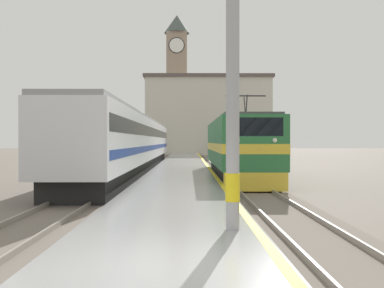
{
  "coord_description": "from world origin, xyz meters",
  "views": [
    {
      "loc": [
        0.44,
        -6.91,
        2.26
      ],
      "look_at": [
        0.71,
        27.48,
        2.01
      ],
      "focal_mm": 42.0,
      "sensor_mm": 36.0,
      "label": 1
    }
  ],
  "objects_px": {
    "locomotive_train": "(238,148)",
    "catenary_mast": "(235,41)",
    "passenger_train": "(135,142)",
    "clock_tower": "(177,80)"
  },
  "relations": [
    {
      "from": "locomotive_train",
      "to": "clock_tower",
      "type": "relative_size",
      "value": 0.55
    },
    {
      "from": "passenger_train",
      "to": "clock_tower",
      "type": "distance_m",
      "value": 51.0
    },
    {
      "from": "locomotive_train",
      "to": "catenary_mast",
      "type": "relative_size",
      "value": 1.76
    },
    {
      "from": "locomotive_train",
      "to": "passenger_train",
      "type": "bearing_deg",
      "value": 129.11
    },
    {
      "from": "catenary_mast",
      "to": "clock_tower",
      "type": "bearing_deg",
      "value": 92.42
    },
    {
      "from": "passenger_train",
      "to": "clock_tower",
      "type": "xyz_separation_m",
      "value": [
        1.94,
        49.62,
        11.6
      ]
    },
    {
      "from": "passenger_train",
      "to": "clock_tower",
      "type": "relative_size",
      "value": 1.55
    },
    {
      "from": "catenary_mast",
      "to": "locomotive_train",
      "type": "bearing_deg",
      "value": 83.49
    },
    {
      "from": "passenger_train",
      "to": "locomotive_train",
      "type": "bearing_deg",
      "value": -50.89
    },
    {
      "from": "locomotive_train",
      "to": "clock_tower",
      "type": "height_order",
      "value": "clock_tower"
    }
  ]
}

